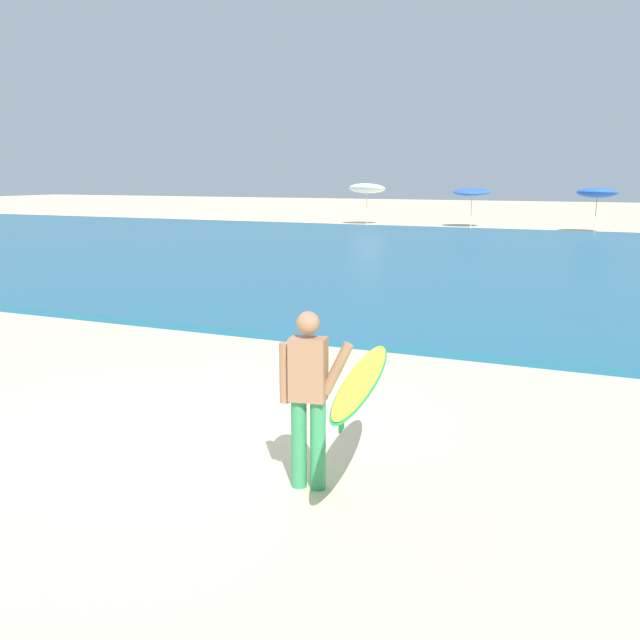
{
  "coord_description": "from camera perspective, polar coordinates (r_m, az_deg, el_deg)",
  "views": [
    {
      "loc": [
        4.6,
        -6.59,
        2.95
      ],
      "look_at": [
        0.89,
        1.7,
        1.1
      ],
      "focal_mm": 39.89,
      "sensor_mm": 36.0,
      "label": 1
    }
  ],
  "objects": [
    {
      "name": "surfer_with_board",
      "position": [
        6.62,
        1.0,
        -5.38
      ],
      "size": [
        1.14,
        2.35,
        1.73
      ],
      "color": "#338E56",
      "rests_on": "ground"
    },
    {
      "name": "beach_umbrella_0",
      "position": [
        44.06,
        3.8,
        10.49
      ],
      "size": [
        2.21,
        2.26,
        2.57
      ],
      "color": "beige",
      "rests_on": "ground"
    },
    {
      "name": "beach_umbrella_1",
      "position": [
        42.52,
        12.1,
        10.0
      ],
      "size": [
        2.2,
        2.22,
        2.29
      ],
      "color": "beige",
      "rests_on": "ground"
    },
    {
      "name": "ground_plane",
      "position": [
        8.57,
        -10.22,
        -8.83
      ],
      "size": [
        160.0,
        160.0,
        0.0
      ],
      "primitive_type": "plane",
      "color": "beige"
    },
    {
      "name": "beach_umbrella_2",
      "position": [
        40.14,
        21.36,
        9.49
      ],
      "size": [
        2.06,
        2.09,
        2.4
      ],
      "color": "beige",
      "rests_on": "ground"
    },
    {
      "name": "sea",
      "position": [
        25.73,
        13.73,
        4.76
      ],
      "size": [
        120.0,
        28.0,
        0.14
      ],
      "primitive_type": "cube",
      "color": "#1E6084",
      "rests_on": "ground"
    }
  ]
}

